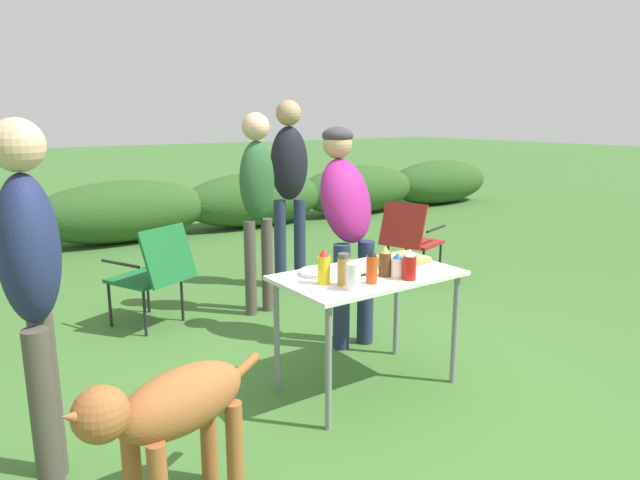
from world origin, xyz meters
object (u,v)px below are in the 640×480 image
object	(u,v)px
beer_bottle	(385,262)
standing_person_in_olive_jacket	(346,212)
plate_stack	(320,272)
paper_cup_stack	(353,277)
ketchup_bottle	(410,265)
hot_sauce_bottle	(372,267)
mustard_bottle	(324,267)
food_tray	(401,261)
standing_person_in_gray_fleece	(31,275)
mayo_bottle	(398,266)
dog	(171,413)
camp_chair_near_hedge	(410,237)
camp_chair_green_behind_table	(154,270)
spice_jar	(344,270)
standing_person_in_navy_coat	(257,192)
folding_table	(368,286)
standing_person_in_red_jacket	(289,175)
mixing_bowl	(356,268)

from	to	relation	value
beer_bottle	standing_person_in_olive_jacket	bearing A→B (deg)	68.64
plate_stack	paper_cup_stack	bearing A→B (deg)	-94.19
plate_stack	ketchup_bottle	xyz separation A→B (m)	(0.37, -0.38, 0.07)
hot_sauce_bottle	mustard_bottle	bearing A→B (deg)	147.35
food_tray	standing_person_in_gray_fleece	size ratio (longest dim) A/B	0.20
mayo_bottle	hot_sauce_bottle	xyz separation A→B (m)	(-0.20, -0.01, 0.03)
paper_cup_stack	mustard_bottle	bearing A→B (deg)	108.82
beer_bottle	dog	size ratio (longest dim) A/B	0.19
standing_person_in_olive_jacket	food_tray	bearing A→B (deg)	-90.00
camp_chair_near_hedge	plate_stack	bearing A→B (deg)	-75.18
paper_cup_stack	camp_chair_green_behind_table	bearing A→B (deg)	102.54
camp_chair_green_behind_table	mustard_bottle	bearing A→B (deg)	-102.34
food_tray	camp_chair_near_hedge	size ratio (longest dim) A/B	0.40
standing_person_in_olive_jacket	camp_chair_green_behind_table	bearing A→B (deg)	138.92
spice_jar	camp_chair_near_hedge	xyz separation A→B (m)	(2.12, 1.67, -0.36)
plate_stack	hot_sauce_bottle	size ratio (longest dim) A/B	1.20
spice_jar	camp_chair_near_hedge	distance (m)	2.72
paper_cup_stack	mustard_bottle	size ratio (longest dim) A/B	0.73
food_tray	mayo_bottle	bearing A→B (deg)	-137.36
standing_person_in_navy_coat	standing_person_in_gray_fleece	xyz separation A→B (m)	(-1.94, -1.55, -0.04)
plate_stack	food_tray	bearing A→B (deg)	-11.89
paper_cup_stack	dog	size ratio (longest dim) A/B	0.16
standing_person_in_gray_fleece	ketchup_bottle	bearing A→B (deg)	-84.01
plate_stack	standing_person_in_gray_fleece	bearing A→B (deg)	-176.61
mayo_bottle	standing_person_in_gray_fleece	xyz separation A→B (m)	(-1.90, 0.22, 0.20)
folding_table	paper_cup_stack	bearing A→B (deg)	-143.37
ketchup_bottle	standing_person_in_gray_fleece	xyz separation A→B (m)	(-1.93, 0.29, 0.19)
food_tray	beer_bottle	bearing A→B (deg)	-153.14
plate_stack	camp_chair_green_behind_table	xyz separation A→B (m)	(-0.47, 1.64, -0.29)
mayo_bottle	camp_chair_green_behind_table	distance (m)	2.14
spice_jar	standing_person_in_gray_fleece	world-z (taller)	standing_person_in_gray_fleece
paper_cup_stack	standing_person_in_gray_fleece	xyz separation A→B (m)	(-1.53, 0.27, 0.20)
beer_bottle	dog	xyz separation A→B (m)	(-1.48, -0.39, -0.33)
food_tray	ketchup_bottle	xyz separation A→B (m)	(-0.19, -0.27, 0.06)
camp_chair_green_behind_table	camp_chair_near_hedge	xyz separation A→B (m)	(2.57, -0.23, 0.00)
mayo_bottle	beer_bottle	size ratio (longest dim) A/B	0.81
food_tray	hot_sauce_bottle	world-z (taller)	hot_sauce_bottle
standing_person_in_red_jacket	folding_table	bearing A→B (deg)	-92.47
standing_person_in_gray_fleece	camp_chair_near_hedge	xyz separation A→B (m)	(3.66, 1.50, -0.55)
standing_person_in_olive_jacket	beer_bottle	bearing A→B (deg)	-106.70
mayo_bottle	folding_table	bearing A→B (deg)	119.07
standing_person_in_navy_coat	camp_chair_near_hedge	size ratio (longest dim) A/B	2.04
mayo_bottle	spice_jar	distance (m)	0.36
mixing_bowl	ketchup_bottle	distance (m)	0.34
mixing_bowl	folding_table	bearing A→B (deg)	-38.25
standing_person_in_olive_jacket	dog	distance (m)	2.19
plate_stack	mayo_bottle	xyz separation A→B (m)	(0.34, -0.31, 0.06)
mustard_bottle	camp_chair_green_behind_table	xyz separation A→B (m)	(-0.38, 1.81, -0.37)
beer_bottle	standing_person_in_gray_fleece	xyz separation A→B (m)	(-1.86, 0.15, 0.19)
camp_chair_near_hedge	dog	bearing A→B (deg)	-77.11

